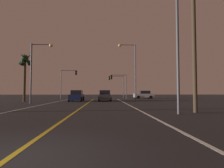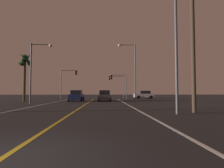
{
  "view_description": "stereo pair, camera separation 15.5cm",
  "coord_description": "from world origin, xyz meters",
  "px_view_note": "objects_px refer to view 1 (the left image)",
  "views": [
    {
      "loc": [
        2.03,
        -3.81,
        1.41
      ],
      "look_at": [
        3.61,
        31.02,
        2.95
      ],
      "focal_mm": 29.41,
      "sensor_mm": 36.0,
      "label": 1
    },
    {
      "loc": [
        2.18,
        -3.81,
        1.41
      ],
      "look_at": [
        3.61,
        31.02,
        2.95
      ],
      "focal_mm": 29.41,
      "sensor_mm": 36.0,
      "label": 2
    }
  ],
  "objects_px": {
    "car_ahead_far": "(105,96)",
    "traffic_light_near_left": "(69,78)",
    "car_crossing_side": "(144,95)",
    "traffic_light_far_right": "(116,82)",
    "utility_pole_right": "(194,40)",
    "car_oncoming": "(77,96)",
    "traffic_light_near_right": "(118,81)",
    "palm_tree_left_mid": "(25,62)",
    "street_lamp_right_near": "(172,32)",
    "street_lamp_right_far": "(131,65)",
    "street_lamp_left_mid": "(37,64)"
  },
  "relations": [
    {
      "from": "car_ahead_far",
      "to": "traffic_light_near_right",
      "type": "xyz_separation_m",
      "value": [
        2.86,
        8.75,
        2.94
      ]
    },
    {
      "from": "traffic_light_near_right",
      "to": "car_ahead_far",
      "type": "bearing_deg",
      "value": 71.87
    },
    {
      "from": "car_oncoming",
      "to": "car_ahead_far",
      "type": "distance_m",
      "value": 4.38
    },
    {
      "from": "car_oncoming",
      "to": "utility_pole_right",
      "type": "xyz_separation_m",
      "value": [
        10.49,
        -15.99,
        4.23
      ]
    },
    {
      "from": "car_crossing_side",
      "to": "traffic_light_near_right",
      "type": "bearing_deg",
      "value": 17.42
    },
    {
      "from": "traffic_light_far_right",
      "to": "palm_tree_left_mid",
      "type": "xyz_separation_m",
      "value": [
        -14.5,
        -16.12,
        1.85
      ]
    },
    {
      "from": "street_lamp_right_far",
      "to": "car_crossing_side",
      "type": "bearing_deg",
      "value": -110.63
    },
    {
      "from": "traffic_light_near_right",
      "to": "street_lamp_left_mid",
      "type": "relative_size",
      "value": 0.67
    },
    {
      "from": "traffic_light_far_right",
      "to": "street_lamp_left_mid",
      "type": "xyz_separation_m",
      "value": [
        -11.16,
        -20.7,
        0.87
      ]
    },
    {
      "from": "car_crossing_side",
      "to": "street_lamp_right_near",
      "type": "distance_m",
      "value": 28.79
    },
    {
      "from": "car_ahead_far",
      "to": "car_crossing_side",
      "type": "xyz_separation_m",
      "value": [
        8.63,
        10.56,
        0.0
      ]
    },
    {
      "from": "car_crossing_side",
      "to": "traffic_light_far_right",
      "type": "xyz_separation_m",
      "value": [
        -5.86,
        3.69,
        3.1
      ]
    },
    {
      "from": "street_lamp_left_mid",
      "to": "utility_pole_right",
      "type": "bearing_deg",
      "value": -35.16
    },
    {
      "from": "traffic_light_near_right",
      "to": "street_lamp_right_far",
      "type": "bearing_deg",
      "value": 96.51
    },
    {
      "from": "traffic_light_far_right",
      "to": "street_lamp_right_near",
      "type": "distance_m",
      "value": 31.86
    },
    {
      "from": "car_oncoming",
      "to": "traffic_light_near_left",
      "type": "xyz_separation_m",
      "value": [
        -3.08,
        9.47,
        3.55
      ]
    },
    {
      "from": "utility_pole_right",
      "to": "car_crossing_side",
      "type": "bearing_deg",
      "value": 84.86
    },
    {
      "from": "car_crossing_side",
      "to": "palm_tree_left_mid",
      "type": "xyz_separation_m",
      "value": [
        -20.36,
        -12.43,
        4.95
      ]
    },
    {
      "from": "traffic_light_near_left",
      "to": "street_lamp_right_near",
      "type": "relative_size",
      "value": 0.7
    },
    {
      "from": "car_oncoming",
      "to": "traffic_light_far_right",
      "type": "xyz_separation_m",
      "value": [
        7.09,
        14.97,
        3.1
      ]
    },
    {
      "from": "car_oncoming",
      "to": "street_lamp_right_far",
      "type": "relative_size",
      "value": 0.49
    },
    {
      "from": "traffic_light_near_right",
      "to": "utility_pole_right",
      "type": "xyz_separation_m",
      "value": [
        3.31,
        -25.46,
        1.29
      ]
    },
    {
      "from": "traffic_light_near_right",
      "to": "traffic_light_far_right",
      "type": "height_order",
      "value": "traffic_light_far_right"
    },
    {
      "from": "traffic_light_near_left",
      "to": "street_lamp_right_near",
      "type": "distance_m",
      "value": 28.78
    },
    {
      "from": "car_oncoming",
      "to": "street_lamp_right_near",
      "type": "relative_size",
      "value": 0.51
    },
    {
      "from": "traffic_light_near_left",
      "to": "street_lamp_right_far",
      "type": "height_order",
      "value": "street_lamp_right_far"
    },
    {
      "from": "palm_tree_left_mid",
      "to": "traffic_light_near_right",
      "type": "bearing_deg",
      "value": 36.03
    },
    {
      "from": "car_oncoming",
      "to": "street_lamp_right_near",
      "type": "height_order",
      "value": "street_lamp_right_near"
    },
    {
      "from": "street_lamp_right_near",
      "to": "utility_pole_right",
      "type": "height_order",
      "value": "utility_pole_right"
    },
    {
      "from": "car_ahead_far",
      "to": "utility_pole_right",
      "type": "xyz_separation_m",
      "value": [
        6.17,
        -16.71,
        4.23
      ]
    },
    {
      "from": "traffic_light_far_right",
      "to": "street_lamp_left_mid",
      "type": "height_order",
      "value": "street_lamp_left_mid"
    },
    {
      "from": "street_lamp_left_mid",
      "to": "traffic_light_near_right",
      "type": "bearing_deg",
      "value": 53.46
    },
    {
      "from": "utility_pole_right",
      "to": "palm_tree_left_mid",
      "type": "height_order",
      "value": "utility_pole_right"
    },
    {
      "from": "car_ahead_far",
      "to": "traffic_light_near_left",
      "type": "height_order",
      "value": "traffic_light_near_left"
    },
    {
      "from": "car_crossing_side",
      "to": "street_lamp_right_near",
      "type": "height_order",
      "value": "street_lamp_right_near"
    },
    {
      "from": "traffic_light_near_left",
      "to": "utility_pole_right",
      "type": "height_order",
      "value": "utility_pole_right"
    },
    {
      "from": "car_ahead_far",
      "to": "traffic_light_near_right",
      "type": "height_order",
      "value": "traffic_light_near_right"
    },
    {
      "from": "traffic_light_near_left",
      "to": "street_lamp_left_mid",
      "type": "height_order",
      "value": "street_lamp_left_mid"
    },
    {
      "from": "street_lamp_right_near",
      "to": "street_lamp_right_far",
      "type": "relative_size",
      "value": 0.97
    },
    {
      "from": "car_ahead_far",
      "to": "traffic_light_near_left",
      "type": "bearing_deg",
      "value": 40.24
    },
    {
      "from": "car_oncoming",
      "to": "palm_tree_left_mid",
      "type": "bearing_deg",
      "value": -81.19
    },
    {
      "from": "car_oncoming",
      "to": "utility_pole_right",
      "type": "distance_m",
      "value": 19.59
    },
    {
      "from": "traffic_light_far_right",
      "to": "utility_pole_right",
      "type": "height_order",
      "value": "utility_pole_right"
    },
    {
      "from": "car_oncoming",
      "to": "car_ahead_far",
      "type": "bearing_deg",
      "value": 99.48
    },
    {
      "from": "traffic_light_near_left",
      "to": "traffic_light_far_right",
      "type": "relative_size",
      "value": 1.13
    },
    {
      "from": "car_crossing_side",
      "to": "traffic_light_far_right",
      "type": "distance_m",
      "value": 7.59
    },
    {
      "from": "traffic_light_far_right",
      "to": "car_oncoming",
      "type": "bearing_deg",
      "value": 64.67
    },
    {
      "from": "traffic_light_near_right",
      "to": "traffic_light_far_right",
      "type": "xyz_separation_m",
      "value": [
        -0.1,
        5.5,
        0.16
      ]
    },
    {
      "from": "car_crossing_side",
      "to": "palm_tree_left_mid",
      "type": "distance_m",
      "value": 24.36
    },
    {
      "from": "traffic_light_near_right",
      "to": "traffic_light_far_right",
      "type": "bearing_deg",
      "value": -88.95
    }
  ]
}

